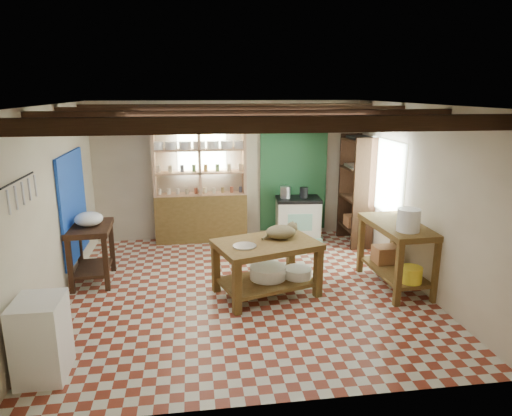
{
  "coord_description": "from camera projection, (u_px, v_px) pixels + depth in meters",
  "views": [
    {
      "loc": [
        -0.69,
        -6.03,
        2.78
      ],
      "look_at": [
        0.21,
        0.3,
        1.13
      ],
      "focal_mm": 32.0,
      "sensor_mm": 36.0,
      "label": 1
    }
  ],
  "objects": [
    {
      "name": "floor",
      "position": [
        245.0,
        290.0,
        6.57
      ],
      "size": [
        5.0,
        5.0,
        0.02
      ],
      "primitive_type": "cube",
      "color": "maroon",
      "rests_on": "ground"
    },
    {
      "name": "ceiling",
      "position": [
        243.0,
        105.0,
        5.92
      ],
      "size": [
        5.0,
        5.0,
        0.02
      ],
      "primitive_type": "cube",
      "color": "#414146",
      "rests_on": "wall_back"
    },
    {
      "name": "wall_back",
      "position": [
        229.0,
        171.0,
        8.64
      ],
      "size": [
        5.0,
        0.04,
        2.6
      ],
      "primitive_type": "cube",
      "color": "beige",
      "rests_on": "floor"
    },
    {
      "name": "wall_front",
      "position": [
        278.0,
        271.0,
        3.85
      ],
      "size": [
        5.0,
        0.04,
        2.6
      ],
      "primitive_type": "cube",
      "color": "beige",
      "rests_on": "floor"
    },
    {
      "name": "wall_left",
      "position": [
        53.0,
        208.0,
        5.91
      ],
      "size": [
        0.04,
        5.0,
        2.6
      ],
      "primitive_type": "cube",
      "color": "beige",
      "rests_on": "floor"
    },
    {
      "name": "wall_right",
      "position": [
        416.0,
        196.0,
        6.59
      ],
      "size": [
        0.04,
        5.0,
        2.6
      ],
      "primitive_type": "cube",
      "color": "beige",
      "rests_on": "floor"
    },
    {
      "name": "ceiling_beams",
      "position": [
        243.0,
        114.0,
        5.95
      ],
      "size": [
        5.0,
        3.8,
        0.15
      ],
      "primitive_type": "cube",
      "color": "#362013",
      "rests_on": "ceiling"
    },
    {
      "name": "blue_wall_patch",
      "position": [
        73.0,
        206.0,
        6.82
      ],
      "size": [
        0.04,
        1.4,
        1.6
      ],
      "primitive_type": "cube",
      "color": "blue",
      "rests_on": "wall_left"
    },
    {
      "name": "green_wall_patch",
      "position": [
        294.0,
        172.0,
        8.8
      ],
      "size": [
        1.3,
        0.04,
        2.3
      ],
      "primitive_type": "cube",
      "color": "#21532E",
      "rests_on": "wall_back"
    },
    {
      "name": "window_back",
      "position": [
        202.0,
        150.0,
        8.45
      ],
      "size": [
        0.9,
        0.02,
        0.8
      ],
      "primitive_type": "cube",
      "color": "silver",
      "rests_on": "wall_back"
    },
    {
      "name": "window_right",
      "position": [
        386.0,
        177.0,
        7.52
      ],
      "size": [
        0.02,
        1.3,
        1.2
      ],
      "primitive_type": "cube",
      "color": "silver",
      "rests_on": "wall_right"
    },
    {
      "name": "utensil_rail",
      "position": [
        20.0,
        192.0,
        4.64
      ],
      "size": [
        0.06,
        0.9,
        0.28
      ],
      "primitive_type": "cube",
      "color": "black",
      "rests_on": "wall_left"
    },
    {
      "name": "pot_rack",
      "position": [
        300.0,
        125.0,
        8.16
      ],
      "size": [
        0.86,
        0.12,
        0.36
      ],
      "primitive_type": "cube",
      "color": "black",
      "rests_on": "ceiling"
    },
    {
      "name": "shelving_unit",
      "position": [
        200.0,
        184.0,
        8.44
      ],
      "size": [
        1.7,
        0.34,
        2.2
      ],
      "primitive_type": "cube",
      "color": "tan",
      "rests_on": "floor"
    },
    {
      "name": "tall_rack",
      "position": [
        356.0,
        190.0,
        8.36
      ],
      "size": [
        0.4,
        0.86,
        2.0
      ],
      "primitive_type": "cube",
      "color": "#362013",
      "rests_on": "floor"
    },
    {
      "name": "work_table",
      "position": [
        266.0,
        268.0,
        6.34
      ],
      "size": [
        1.56,
        1.26,
        0.77
      ],
      "primitive_type": "cube",
      "rotation": [
        0.0,
        0.0,
        0.3
      ],
      "color": "brown",
      "rests_on": "floor"
    },
    {
      "name": "stove",
      "position": [
        298.0,
        218.0,
        8.7
      ],
      "size": [
        0.87,
        0.63,
        0.81
      ],
      "primitive_type": "cube",
      "rotation": [
        0.0,
        0.0,
        -0.08
      ],
      "color": "beige",
      "rests_on": "floor"
    },
    {
      "name": "prep_table",
      "position": [
        92.0,
        254.0,
        6.74
      ],
      "size": [
        0.63,
        0.89,
        0.87
      ],
      "primitive_type": "cube",
      "rotation": [
        0.0,
        0.0,
        0.05
      ],
      "color": "#362013",
      "rests_on": "floor"
    },
    {
      "name": "white_cabinet",
      "position": [
        41.0,
        338.0,
        4.49
      ],
      "size": [
        0.46,
        0.55,
        0.82
      ],
      "primitive_type": "cube",
      "rotation": [
        0.0,
        0.0,
        0.0
      ],
      "color": "white",
      "rests_on": "floor"
    },
    {
      "name": "right_counter",
      "position": [
        396.0,
        255.0,
        6.57
      ],
      "size": [
        0.73,
        1.36,
        0.95
      ],
      "primitive_type": "cube",
      "rotation": [
        0.0,
        0.0,
        0.05
      ],
      "color": "brown",
      "rests_on": "floor"
    },
    {
      "name": "cat",
      "position": [
        281.0,
        232.0,
        6.36
      ],
      "size": [
        0.52,
        0.48,
        0.19
      ],
      "primitive_type": "ellipsoid",
      "rotation": [
        0.0,
        0.0,
        0.47
      ],
      "color": "#8C7C51",
      "rests_on": "work_table"
    },
    {
      "name": "steel_tray",
      "position": [
        245.0,
        246.0,
        6.05
      ],
      "size": [
        0.4,
        0.4,
        0.02
      ],
      "primitive_type": "cylinder",
      "rotation": [
        0.0,
        0.0,
        0.3
      ],
      "color": "#ABACB3",
      "rests_on": "work_table"
    },
    {
      "name": "basin_large",
      "position": [
        268.0,
        272.0,
        6.42
      ],
      "size": [
        0.64,
        0.64,
        0.18
      ],
      "primitive_type": "cylinder",
      "rotation": [
        0.0,
        0.0,
        0.3
      ],
      "color": "white",
      "rests_on": "work_table"
    },
    {
      "name": "basin_small",
      "position": [
        298.0,
        273.0,
        6.46
      ],
      "size": [
        0.49,
        0.49,
        0.14
      ],
      "primitive_type": "cylinder",
      "rotation": [
        0.0,
        0.0,
        0.3
      ],
      "color": "white",
      "rests_on": "work_table"
    },
    {
      "name": "kettle_left",
      "position": [
        285.0,
        192.0,
        8.56
      ],
      "size": [
        0.21,
        0.21,
        0.22
      ],
      "primitive_type": "cylinder",
      "rotation": [
        0.0,
        0.0,
        -0.08
      ],
      "color": "#ABACB3",
      "rests_on": "stove"
    },
    {
      "name": "kettle_right",
      "position": [
        304.0,
        193.0,
        8.58
      ],
      "size": [
        0.17,
        0.17,
        0.2
      ],
      "primitive_type": "cylinder",
      "rotation": [
        0.0,
        0.0,
        -0.08
      ],
      "color": "black",
      "rests_on": "stove"
    },
    {
      "name": "enamel_bowl",
      "position": [
        89.0,
        219.0,
        6.6
      ],
      "size": [
        0.42,
        0.42,
        0.2
      ],
      "primitive_type": "ellipsoid",
      "rotation": [
        0.0,
        0.0,
        0.05
      ],
      "color": "white",
      "rests_on": "prep_table"
    },
    {
      "name": "white_bucket",
      "position": [
        409.0,
        220.0,
        6.07
      ],
      "size": [
        0.32,
        0.32,
        0.3
      ],
      "primitive_type": "cylinder",
      "rotation": [
        0.0,
        0.0,
        0.05
      ],
      "color": "white",
      "rests_on": "right_counter"
    },
    {
      "name": "wicker_basket",
      "position": [
        386.0,
        254.0,
        6.88
      ],
      "size": [
        0.37,
        0.3,
        0.25
      ],
      "primitive_type": "cube",
      "rotation": [
        0.0,
        0.0,
        0.05
      ],
      "color": "#AA6E44",
      "rests_on": "right_counter"
    },
    {
      "name": "yellow_tub",
      "position": [
        411.0,
        275.0,
        6.17
      ],
      "size": [
        0.31,
        0.31,
        0.22
      ],
      "primitive_type": "cylinder",
      "rotation": [
        0.0,
        0.0,
        0.05
      ],
      "color": "yellow",
      "rests_on": "right_counter"
    }
  ]
}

